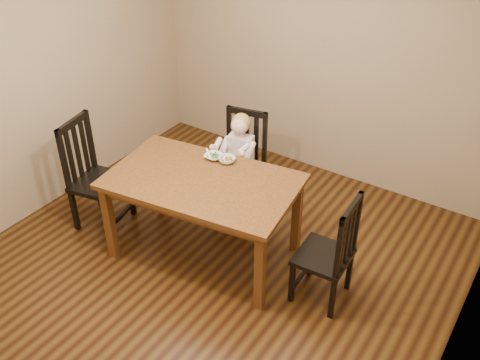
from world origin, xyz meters
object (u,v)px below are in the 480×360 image
Objects in this scene: chair_right at (330,253)px; toddler at (240,153)px; chair_child at (242,163)px; bowl_veg at (227,160)px; dining_table at (202,188)px; bowl_peas at (214,157)px; chair_left at (94,176)px.

chair_right is 1.81× the size of toddler.
chair_child is 0.15m from toddler.
toddler is at bearing 108.91° from bowl_veg.
chair_child reaches higher than dining_table.
bowl_peas is (-1.29, 0.23, 0.34)m from chair_right.
chair_right is (1.18, 0.10, -0.23)m from dining_table.
chair_left is 1.20m from bowl_peas.
chair_left reaches higher than chair_child.
bowl_peas is (-0.12, 0.33, 0.11)m from dining_table.
dining_table is at bearing -70.53° from bowl_peas.
toddler is (0.01, -0.05, 0.14)m from chair_child.
chair_child is 0.94× the size of chair_left.
bowl_veg reaches higher than bowl_peas.
bowl_peas is 1.02× the size of bowl_veg.
chair_child is 0.61m from bowl_veg.
chair_right is at bearing -12.14° from bowl_veg.
bowl_veg is (-1.16, 0.25, 0.35)m from chair_right.
chair_right is at bearing 4.65° from dining_table.
bowl_peas reaches higher than dining_table.
chair_right reaches higher than bowl_peas.
dining_table is at bearing 88.68° from toddler.
chair_right reaches higher than dining_table.
chair_right is at bearing -10.29° from bowl_peas.
dining_table is 1.72× the size of chair_right.
toddler is 0.48m from bowl_peas.
chair_left is 1.10× the size of chair_right.
chair_child is 0.60m from bowl_peas.
chair_right is at bearing 140.22° from chair_child.
chair_right reaches higher than bowl_veg.
chair_left is at bearing -153.17° from bowl_peas.
bowl_veg is at bearing 74.87° from chair_right.
dining_table is 0.86m from chair_child.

